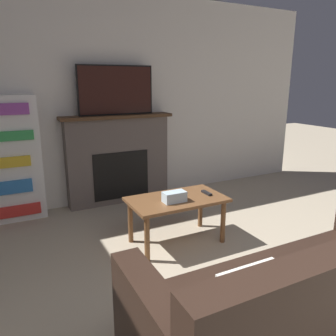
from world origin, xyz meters
name	(u,v)px	position (x,y,z in m)	size (l,w,h in m)	color
wall_back	(123,101)	(0.00, 3.83, 1.35)	(6.00, 0.06, 2.70)	silver
fireplace	(118,159)	(-0.14, 3.69, 0.59)	(1.46, 0.28, 1.18)	#605651
tv	(116,90)	(-0.14, 3.67, 1.49)	(0.98, 0.03, 0.62)	black
couch	(305,310)	(-0.01, 0.68, 0.30)	(2.03, 0.87, 0.89)	black
coffee_table	(177,204)	(-0.01, 2.28, 0.41)	(0.96, 0.55, 0.48)	brown
tissue_box	(174,197)	(-0.08, 2.20, 0.53)	(0.22, 0.12, 0.10)	silver
remote_control	(207,193)	(0.33, 2.25, 0.49)	(0.04, 0.15, 0.02)	black
bookshelf	(10,160)	(-1.44, 3.67, 0.73)	(0.67, 0.29, 1.45)	white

